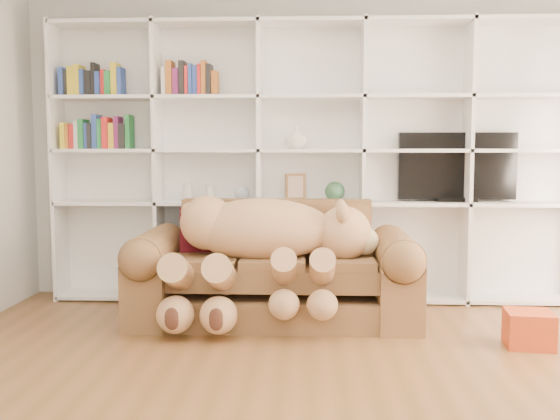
{
  "coord_description": "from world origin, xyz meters",
  "views": [
    {
      "loc": [
        -0.02,
        -3.05,
        1.31
      ],
      "look_at": [
        -0.23,
        1.63,
        0.85
      ],
      "focal_mm": 40.0,
      "sensor_mm": 36.0,
      "label": 1
    }
  ],
  "objects_px": {
    "teddy_bear": "(262,242)",
    "tv": "(457,168)",
    "gift_box": "(529,329)",
    "sofa": "(274,275)"
  },
  "relations": [
    {
      "from": "gift_box",
      "to": "tv",
      "type": "xyz_separation_m",
      "value": [
        -0.2,
        1.28,
        1.04
      ]
    },
    {
      "from": "teddy_bear",
      "to": "tv",
      "type": "bearing_deg",
      "value": 23.89
    },
    {
      "from": "teddy_bear",
      "to": "gift_box",
      "type": "bearing_deg",
      "value": -17.33
    },
    {
      "from": "tv",
      "to": "teddy_bear",
      "type": "bearing_deg",
      "value": -152.11
    },
    {
      "from": "teddy_bear",
      "to": "gift_box",
      "type": "height_order",
      "value": "teddy_bear"
    },
    {
      "from": "teddy_bear",
      "to": "tv",
      "type": "relative_size",
      "value": 1.58
    },
    {
      "from": "sofa",
      "to": "tv",
      "type": "bearing_deg",
      "value": 23.69
    },
    {
      "from": "gift_box",
      "to": "teddy_bear",
      "type": "bearing_deg",
      "value": 166.67
    },
    {
      "from": "sofa",
      "to": "tv",
      "type": "height_order",
      "value": "tv"
    },
    {
      "from": "gift_box",
      "to": "tv",
      "type": "distance_m",
      "value": 1.66
    }
  ]
}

